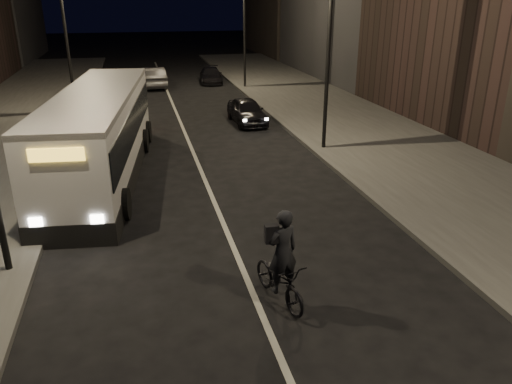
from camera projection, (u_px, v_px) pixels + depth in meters
ground at (273, 341)px, 9.86m from camera, size 180.00×180.00×0.00m
sidewalk_right at (365, 133)px, 24.34m from camera, size 7.00×70.00×0.16m
streetlight_right_mid at (324, 22)px, 19.89m from camera, size 1.20×0.44×8.12m
streetlight_right_far at (241, 10)px, 34.34m from camera, size 1.20×0.44×8.12m
streetlight_left_far at (68, 15)px, 26.59m from camera, size 1.20×0.44×8.12m
city_bus at (100, 131)px, 18.27m from camera, size 3.84×11.98×3.18m
cyclist_on_bicycle at (280, 272)px, 10.85m from camera, size 1.16×2.10×2.30m
car_near at (247, 111)px, 26.32m from camera, size 1.70×3.91×1.31m
car_mid at (153, 77)px, 36.60m from camera, size 1.80×4.50×1.45m
car_far at (211, 75)px, 38.54m from camera, size 1.95×4.09×1.15m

